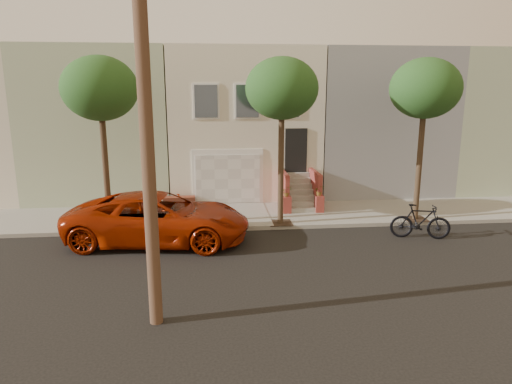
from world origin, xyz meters
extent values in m
plane|color=black|center=(0.00, 0.00, 0.00)|extent=(90.00, 90.00, 0.00)
cube|color=gray|center=(0.00, 5.35, 0.07)|extent=(40.00, 3.70, 0.15)
cube|color=beige|center=(0.00, 11.20, 3.65)|extent=(7.00, 8.00, 7.00)
cube|color=#9DAF8D|center=(-6.80, 11.20, 3.65)|extent=(6.50, 8.00, 7.00)
cube|color=gray|center=(6.80, 11.20, 3.65)|extent=(6.50, 8.00, 7.00)
cube|color=#9DAF8D|center=(13.30, 11.20, 3.65)|extent=(6.50, 8.00, 7.00)
cube|color=white|center=(-0.90, 7.22, 1.40)|extent=(3.20, 0.12, 2.50)
cube|color=silver|center=(-0.90, 7.16, 1.30)|extent=(2.90, 0.06, 2.20)
cube|color=gray|center=(-0.90, 5.35, 0.16)|extent=(3.20, 3.70, 0.02)
cube|color=brown|center=(-3.10, 6.90, 0.37)|extent=(1.40, 0.45, 0.44)
cube|color=black|center=(2.20, 7.17, 2.55)|extent=(1.00, 0.06, 2.00)
cube|color=#3F4751|center=(-1.80, 7.17, 4.75)|extent=(1.00, 0.06, 1.40)
cube|color=white|center=(-1.80, 7.19, 4.75)|extent=(1.15, 0.05, 1.55)
cube|color=#3F4751|center=(0.00, 7.17, 4.75)|extent=(1.00, 0.06, 1.40)
cube|color=white|center=(0.00, 7.19, 4.75)|extent=(1.15, 0.05, 1.55)
cube|color=#3F4751|center=(1.80, 7.17, 4.75)|extent=(1.00, 0.06, 1.40)
cube|color=white|center=(1.80, 7.19, 4.75)|extent=(1.15, 0.05, 1.55)
cube|color=gray|center=(2.20, 5.38, 0.25)|extent=(1.20, 0.28, 0.20)
cube|color=gray|center=(2.20, 5.66, 0.45)|extent=(1.20, 0.28, 0.20)
cube|color=gray|center=(2.20, 5.94, 0.65)|extent=(1.20, 0.28, 0.20)
cube|color=gray|center=(2.20, 6.22, 0.85)|extent=(1.20, 0.28, 0.20)
cube|color=gray|center=(2.20, 6.50, 1.05)|extent=(1.20, 0.28, 0.20)
cube|color=gray|center=(2.20, 6.78, 1.25)|extent=(1.20, 0.28, 0.20)
cube|color=gray|center=(2.20, 7.06, 1.45)|extent=(1.20, 0.28, 0.20)
cube|color=maroon|center=(1.50, 6.22, 0.95)|extent=(0.18, 1.96, 1.60)
cube|color=maroon|center=(2.90, 6.22, 0.95)|extent=(0.18, 1.96, 1.60)
cube|color=maroon|center=(1.50, 5.34, 0.50)|extent=(0.35, 0.35, 0.70)
imported|color=#1E4B1A|center=(1.50, 5.34, 1.07)|extent=(0.40, 0.35, 0.45)
cube|color=maroon|center=(2.90, 5.34, 0.50)|extent=(0.35, 0.35, 0.70)
imported|color=#1E4B1A|center=(2.90, 5.34, 1.07)|extent=(0.41, 0.35, 0.45)
cube|color=#2D2116|center=(-5.50, 3.90, 0.15)|extent=(0.90, 0.90, 0.02)
cylinder|color=#342317|center=(-5.50, 3.90, 2.25)|extent=(0.22, 0.22, 4.20)
ellipsoid|color=#1E4B1A|center=(-5.50, 3.90, 5.30)|extent=(2.70, 2.57, 2.29)
cube|color=#2D2116|center=(1.00, 3.90, 0.15)|extent=(0.90, 0.90, 0.02)
cylinder|color=#342317|center=(1.00, 3.90, 2.25)|extent=(0.22, 0.22, 4.20)
ellipsoid|color=#1E4B1A|center=(1.00, 3.90, 5.30)|extent=(2.70, 2.57, 2.29)
cube|color=#2D2116|center=(6.50, 3.90, 0.15)|extent=(0.90, 0.90, 0.02)
cylinder|color=#342317|center=(6.50, 3.90, 2.25)|extent=(0.22, 0.22, 4.20)
ellipsoid|color=#1E4B1A|center=(6.50, 3.90, 5.30)|extent=(2.70, 2.57, 2.29)
cylinder|color=#4C3223|center=(-3.00, -3.20, 5.00)|extent=(0.30, 0.30, 10.00)
imported|color=#921E03|center=(-3.51, 2.53, 0.87)|extent=(6.59, 3.64, 1.75)
imported|color=black|center=(5.79, 1.99, 0.63)|extent=(2.19, 1.11, 1.27)
camera|label=1|loc=(-1.67, -13.00, 5.30)|focal=31.88mm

